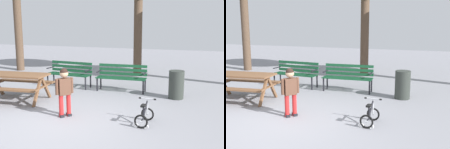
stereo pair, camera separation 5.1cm
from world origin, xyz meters
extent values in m
plane|color=gray|center=(0.00, 0.00, 0.00)|extent=(36.00, 36.00, 0.00)
cube|color=brown|center=(-1.98, 1.29, 0.74)|extent=(1.88, 0.98, 0.05)
cube|color=brown|center=(-1.91, 0.75, 0.45)|extent=(1.82, 0.47, 0.04)
cube|color=brown|center=(-2.05, 1.84, 0.45)|extent=(1.82, 0.47, 0.04)
cube|color=brown|center=(-1.17, 1.14, 0.36)|extent=(0.13, 0.57, 0.76)
cube|color=brown|center=(-1.24, 1.64, 0.36)|extent=(0.13, 0.57, 0.76)
cube|color=brown|center=(-1.20, 1.39, 0.42)|extent=(0.22, 1.10, 0.04)
cube|color=#144728|center=(-1.41, 3.48, 0.44)|extent=(1.60, 0.17, 0.03)
cube|color=#144728|center=(-1.42, 3.36, 0.44)|extent=(1.60, 0.17, 0.03)
cube|color=#144728|center=(-1.43, 3.24, 0.44)|extent=(1.60, 0.17, 0.03)
cube|color=#144728|center=(-1.43, 3.12, 0.44)|extent=(1.60, 0.17, 0.03)
cube|color=#144728|center=(-1.41, 3.52, 0.54)|extent=(1.60, 0.14, 0.09)
cube|color=#144728|center=(-1.41, 3.52, 0.67)|extent=(1.60, 0.14, 0.09)
cube|color=#144728|center=(-1.41, 3.52, 0.81)|extent=(1.60, 0.14, 0.09)
cylinder|color=black|center=(-0.68, 3.10, 0.22)|extent=(0.05, 0.05, 0.44)
cylinder|color=black|center=(-0.66, 3.46, 0.22)|extent=(0.05, 0.05, 0.44)
cube|color=black|center=(-0.67, 3.28, 0.62)|extent=(0.06, 0.40, 0.03)
cylinder|color=black|center=(-2.18, 3.19, 0.22)|extent=(0.05, 0.05, 0.44)
cylinder|color=black|center=(-2.16, 3.55, 0.22)|extent=(0.05, 0.05, 0.44)
cube|color=black|center=(-2.17, 3.37, 0.62)|extent=(0.06, 0.40, 0.03)
cube|color=#144728|center=(0.47, 3.48, 0.44)|extent=(1.60, 0.17, 0.03)
cube|color=#144728|center=(0.47, 3.36, 0.44)|extent=(1.60, 0.17, 0.03)
cube|color=#144728|center=(0.48, 3.24, 0.44)|extent=(1.60, 0.17, 0.03)
cube|color=#144728|center=(0.49, 3.12, 0.44)|extent=(1.60, 0.17, 0.03)
cube|color=#144728|center=(0.46, 3.52, 0.54)|extent=(1.60, 0.14, 0.09)
cube|color=#144728|center=(0.46, 3.52, 0.67)|extent=(1.60, 0.14, 0.09)
cube|color=#144728|center=(0.46, 3.52, 0.81)|extent=(1.60, 0.14, 0.09)
cylinder|color=black|center=(1.24, 3.19, 0.22)|extent=(0.05, 0.05, 0.44)
cylinder|color=black|center=(1.21, 3.55, 0.22)|extent=(0.05, 0.05, 0.44)
cube|color=black|center=(1.23, 3.37, 0.62)|extent=(0.07, 0.40, 0.03)
cylinder|color=black|center=(-0.26, 3.09, 0.22)|extent=(0.05, 0.05, 0.44)
cylinder|color=black|center=(-0.28, 3.45, 0.22)|extent=(0.05, 0.05, 0.44)
cube|color=black|center=(-0.27, 3.27, 0.62)|extent=(0.07, 0.40, 0.03)
cylinder|color=red|center=(0.06, 0.62, 0.26)|extent=(0.10, 0.10, 0.53)
cube|color=black|center=(0.06, 0.62, 0.03)|extent=(0.18, 0.17, 0.06)
cylinder|color=red|center=(-0.05, 0.48, 0.26)|extent=(0.10, 0.10, 0.53)
cube|color=black|center=(-0.05, 0.48, 0.03)|extent=(0.18, 0.17, 0.06)
cube|color=brown|center=(0.01, 0.55, 0.72)|extent=(0.30, 0.31, 0.39)
sphere|color=tan|center=(0.01, 0.55, 1.03)|extent=(0.19, 0.19, 0.19)
sphere|color=black|center=(0.01, 0.55, 1.06)|extent=(0.18, 0.18, 0.18)
cylinder|color=brown|center=(0.12, 0.69, 0.73)|extent=(0.08, 0.08, 0.37)
cylinder|color=brown|center=(-0.11, 0.41, 0.73)|extent=(0.08, 0.08, 0.37)
torus|color=black|center=(1.89, 0.94, 0.15)|extent=(0.30, 0.05, 0.30)
cylinder|color=silver|center=(1.89, 0.94, 0.15)|extent=(0.05, 0.04, 0.04)
torus|color=black|center=(1.88, 0.42, 0.15)|extent=(0.30, 0.05, 0.30)
cylinder|color=silver|center=(1.88, 0.42, 0.15)|extent=(0.05, 0.04, 0.04)
torus|color=white|center=(1.77, 0.42, 0.05)|extent=(0.11, 0.03, 0.11)
torus|color=white|center=(1.99, 0.41, 0.05)|extent=(0.11, 0.03, 0.11)
cylinder|color=black|center=(1.89, 0.76, 0.32)|extent=(0.05, 0.31, 0.32)
cylinder|color=black|center=(1.88, 0.60, 0.30)|extent=(0.04, 0.08, 0.27)
cylinder|color=black|center=(1.88, 0.52, 0.16)|extent=(0.04, 0.20, 0.05)
cylinder|color=silver|center=(1.89, 0.92, 0.31)|extent=(0.03, 0.07, 0.32)
cylinder|color=black|center=(1.89, 0.74, 0.42)|extent=(0.04, 0.32, 0.05)
cube|color=black|center=(1.88, 0.58, 0.45)|extent=(0.10, 0.17, 0.04)
cylinder|color=silver|center=(1.89, 0.90, 0.52)|extent=(0.34, 0.04, 0.02)
cylinder|color=black|center=(1.72, 0.90, 0.52)|extent=(0.05, 0.04, 0.04)
cylinder|color=black|center=(2.06, 0.89, 0.52)|extent=(0.05, 0.04, 0.04)
cylinder|color=#2D332D|center=(2.25, 3.07, 0.41)|extent=(0.44, 0.44, 0.82)
cylinder|color=brown|center=(-5.23, 5.60, 1.79)|extent=(0.35, 0.35, 3.58)
cylinder|color=brown|center=(0.20, 6.36, 1.72)|extent=(0.35, 0.35, 3.45)
camera|label=1|loc=(3.21, -4.97, 2.18)|focal=44.62mm
camera|label=2|loc=(3.26, -4.95, 2.18)|focal=44.62mm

